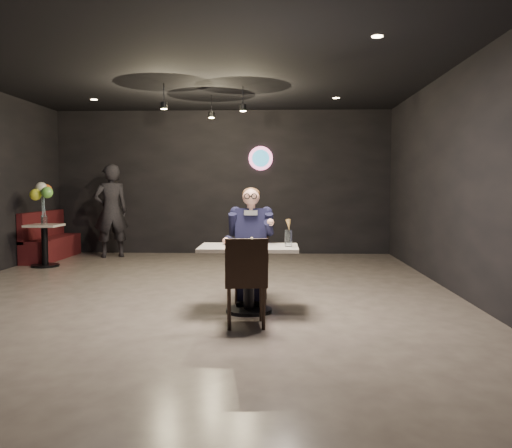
{
  "coord_description": "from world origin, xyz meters",
  "views": [
    {
      "loc": [
        1.15,
        -6.88,
        1.42
      ],
      "look_at": [
        0.89,
        -0.25,
        0.96
      ],
      "focal_mm": 38.0,
      "sensor_mm": 36.0,
      "label": 1
    }
  ],
  "objects_px": {
    "booth_bench": "(52,235)",
    "seated_man": "(251,243)",
    "side_table": "(45,247)",
    "balloon_vase": "(44,220)",
    "chair_far": "(251,265)",
    "chair_near": "(246,281)",
    "sundae_glass": "(288,238)",
    "passerby": "(111,211)",
    "main_table": "(249,279)"
  },
  "relations": [
    {
      "from": "chair_near",
      "to": "balloon_vase",
      "type": "distance_m",
      "value": 5.45
    },
    {
      "from": "main_table",
      "to": "sundae_glass",
      "type": "height_order",
      "value": "sundae_glass"
    },
    {
      "from": "chair_near",
      "to": "chair_far",
      "type": "bearing_deg",
      "value": 84.11
    },
    {
      "from": "sundae_glass",
      "to": "chair_far",
      "type": "bearing_deg",
      "value": 126.89
    },
    {
      "from": "sundae_glass",
      "to": "passerby",
      "type": "distance_m",
      "value": 5.8
    },
    {
      "from": "chair_near",
      "to": "sundae_glass",
      "type": "relative_size",
      "value": 4.94
    },
    {
      "from": "main_table",
      "to": "seated_man",
      "type": "height_order",
      "value": "seated_man"
    },
    {
      "from": "booth_bench",
      "to": "passerby",
      "type": "height_order",
      "value": "passerby"
    },
    {
      "from": "chair_far",
      "to": "sundae_glass",
      "type": "xyz_separation_m",
      "value": [
        0.44,
        -0.59,
        0.38
      ]
    },
    {
      "from": "chair_near",
      "to": "booth_bench",
      "type": "height_order",
      "value": "booth_bench"
    },
    {
      "from": "booth_bench",
      "to": "side_table",
      "type": "xyz_separation_m",
      "value": [
        0.3,
        -1.0,
        -0.12
      ]
    },
    {
      "from": "seated_man",
      "to": "booth_bench",
      "type": "height_order",
      "value": "seated_man"
    },
    {
      "from": "chair_far",
      "to": "booth_bench",
      "type": "distance_m",
      "value": 5.55
    },
    {
      "from": "chair_far",
      "to": "balloon_vase",
      "type": "distance_m",
      "value": 4.7
    },
    {
      "from": "seated_man",
      "to": "booth_bench",
      "type": "relative_size",
      "value": 0.77
    },
    {
      "from": "chair_near",
      "to": "balloon_vase",
      "type": "bearing_deg",
      "value": 128.15
    },
    {
      "from": "sundae_glass",
      "to": "booth_bench",
      "type": "relative_size",
      "value": 0.1
    },
    {
      "from": "chair_far",
      "to": "sundae_glass",
      "type": "distance_m",
      "value": 0.83
    },
    {
      "from": "booth_bench",
      "to": "balloon_vase",
      "type": "distance_m",
      "value": 1.11
    },
    {
      "from": "chair_far",
      "to": "booth_bench",
      "type": "xyz_separation_m",
      "value": [
        -4.08,
        3.76,
        0.01
      ]
    },
    {
      "from": "main_table",
      "to": "passerby",
      "type": "bearing_deg",
      "value": 122.94
    },
    {
      "from": "seated_man",
      "to": "passerby",
      "type": "relative_size",
      "value": 0.78
    },
    {
      "from": "side_table",
      "to": "balloon_vase",
      "type": "height_order",
      "value": "balloon_vase"
    },
    {
      "from": "main_table",
      "to": "chair_near",
      "type": "height_order",
      "value": "chair_near"
    },
    {
      "from": "main_table",
      "to": "seated_man",
      "type": "relative_size",
      "value": 0.76
    },
    {
      "from": "sundae_glass",
      "to": "side_table",
      "type": "relative_size",
      "value": 0.27
    },
    {
      "from": "passerby",
      "to": "main_table",
      "type": "bearing_deg",
      "value": 95.22
    },
    {
      "from": "main_table",
      "to": "chair_near",
      "type": "xyz_separation_m",
      "value": [
        -0.0,
        -0.6,
        0.09
      ]
    },
    {
      "from": "side_table",
      "to": "chair_near",
      "type": "bearing_deg",
      "value": -45.96
    },
    {
      "from": "seated_man",
      "to": "sundae_glass",
      "type": "height_order",
      "value": "seated_man"
    },
    {
      "from": "seated_man",
      "to": "side_table",
      "type": "xyz_separation_m",
      "value": [
        -3.78,
        2.76,
        -0.38
      ]
    },
    {
      "from": "sundae_glass",
      "to": "booth_bench",
      "type": "distance_m",
      "value": 6.29
    },
    {
      "from": "side_table",
      "to": "booth_bench",
      "type": "bearing_deg",
      "value": 106.7
    },
    {
      "from": "main_table",
      "to": "chair_far",
      "type": "bearing_deg",
      "value": 90.0
    },
    {
      "from": "chair_near",
      "to": "side_table",
      "type": "height_order",
      "value": "chair_near"
    },
    {
      "from": "sundae_glass",
      "to": "passerby",
      "type": "height_order",
      "value": "passerby"
    },
    {
      "from": "chair_near",
      "to": "main_table",
      "type": "bearing_deg",
      "value": 84.11
    },
    {
      "from": "sundae_glass",
      "to": "main_table",
      "type": "bearing_deg",
      "value": 174.85
    },
    {
      "from": "booth_bench",
      "to": "seated_man",
      "type": "bearing_deg",
      "value": -42.66
    },
    {
      "from": "sundae_glass",
      "to": "balloon_vase",
      "type": "distance_m",
      "value": 5.39
    },
    {
      "from": "chair_far",
      "to": "chair_near",
      "type": "relative_size",
      "value": 1.0
    },
    {
      "from": "seated_man",
      "to": "balloon_vase",
      "type": "bearing_deg",
      "value": 143.86
    },
    {
      "from": "sundae_glass",
      "to": "booth_bench",
      "type": "bearing_deg",
      "value": 136.12
    },
    {
      "from": "passerby",
      "to": "sundae_glass",
      "type": "bearing_deg",
      "value": 98.68
    },
    {
      "from": "main_table",
      "to": "sundae_glass",
      "type": "distance_m",
      "value": 0.65
    },
    {
      "from": "chair_near",
      "to": "seated_man",
      "type": "relative_size",
      "value": 0.64
    },
    {
      "from": "main_table",
      "to": "booth_bench",
      "type": "relative_size",
      "value": 0.59
    },
    {
      "from": "side_table",
      "to": "balloon_vase",
      "type": "bearing_deg",
      "value": 0.0
    },
    {
      "from": "main_table",
      "to": "chair_far",
      "type": "height_order",
      "value": "chair_far"
    },
    {
      "from": "booth_bench",
      "to": "balloon_vase",
      "type": "relative_size",
      "value": 11.74
    }
  ]
}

